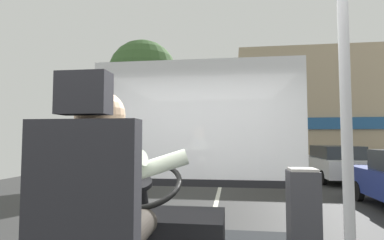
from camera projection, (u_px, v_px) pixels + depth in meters
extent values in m
cube|color=#303030|center=(220.00, 187.00, 10.44)|extent=(18.00, 44.00, 0.05)
cube|color=silver|center=(220.00, 186.00, 10.44)|extent=(0.12, 39.60, 0.00)
cube|color=#28282D|center=(82.00, 199.00, 1.22)|extent=(0.48, 0.10, 0.66)
cube|color=#28282D|center=(84.00, 93.00, 1.25)|extent=(0.22, 0.10, 0.18)
cylinder|color=#332D28|center=(130.00, 235.00, 1.54)|extent=(0.16, 0.50, 0.16)
cylinder|color=#332D28|center=(97.00, 233.00, 1.56)|extent=(0.16, 0.50, 0.16)
cylinder|color=silver|center=(99.00, 200.00, 1.38)|extent=(0.36, 0.36, 0.58)
cube|color=navy|center=(115.00, 180.00, 1.57)|extent=(0.06, 0.01, 0.36)
sphere|color=tan|center=(100.00, 115.00, 1.41)|extent=(0.23, 0.23, 0.23)
cylinder|color=silver|center=(138.00, 172.00, 1.63)|extent=(0.57, 0.23, 0.25)
cylinder|color=silver|center=(102.00, 171.00, 1.66)|extent=(0.57, 0.23, 0.25)
cube|color=black|center=(157.00, 238.00, 2.45)|extent=(1.10, 0.56, 0.40)
cylinder|color=black|center=(145.00, 209.00, 2.10)|extent=(0.07, 0.25, 0.42)
torus|color=black|center=(141.00, 184.00, 2.02)|extent=(0.56, 0.52, 0.28)
cylinder|color=black|center=(141.00, 184.00, 2.02)|extent=(0.16, 0.16, 0.10)
cylinder|color=#B7B7BC|center=(347.00, 152.00, 1.22)|extent=(0.04, 0.04, 1.92)
cube|color=#333338|center=(304.00, 222.00, 2.24)|extent=(0.22, 0.21, 0.77)
cube|color=#9E9993|center=(302.00, 170.00, 2.27)|extent=(0.20, 0.19, 0.02)
cube|color=silver|center=(196.00, 118.00, 3.45)|extent=(2.50, 0.01, 1.40)
cube|color=black|center=(196.00, 183.00, 3.41)|extent=(2.50, 0.08, 0.08)
cylinder|color=#4C3828|center=(142.00, 138.00, 12.29)|extent=(0.31, 0.31, 3.45)
sphere|color=#395C2D|center=(143.00, 74.00, 12.45)|extent=(2.85, 2.85, 2.85)
cube|color=tan|center=(330.00, 111.00, 17.38)|extent=(10.58, 4.53, 6.60)
cube|color=#235184|center=(345.00, 123.00, 15.02)|extent=(10.16, 0.12, 0.60)
cylinder|color=black|center=(358.00, 191.00, 8.04)|extent=(0.14, 0.53, 0.53)
cube|color=silver|center=(334.00, 166.00, 12.09)|extent=(1.72, 4.36, 0.64)
cube|color=#282D33|center=(336.00, 152.00, 11.87)|extent=(1.41, 2.40, 0.49)
cylinder|color=black|center=(343.00, 170.00, 13.30)|extent=(0.14, 0.52, 0.52)
cylinder|color=black|center=(305.00, 170.00, 13.52)|extent=(0.14, 0.52, 0.52)
cylinder|color=black|center=(371.00, 178.00, 10.63)|extent=(0.14, 0.52, 0.52)
cylinder|color=black|center=(323.00, 177.00, 10.84)|extent=(0.14, 0.52, 0.52)
cube|color=maroon|center=(302.00, 157.00, 17.82)|extent=(1.72, 3.98, 0.63)
cube|color=#282D33|center=(303.00, 148.00, 17.61)|extent=(1.41, 2.19, 0.48)
cylinder|color=black|center=(311.00, 161.00, 18.91)|extent=(0.14, 0.51, 0.51)
cylinder|color=black|center=(285.00, 161.00, 19.13)|extent=(0.14, 0.51, 0.51)
cylinder|color=black|center=(323.00, 164.00, 16.47)|extent=(0.14, 0.51, 0.51)
cylinder|color=black|center=(293.00, 164.00, 16.68)|extent=(0.14, 0.51, 0.51)
cube|color=black|center=(286.00, 152.00, 23.29)|extent=(1.92, 4.17, 0.66)
cube|color=#282D33|center=(287.00, 145.00, 23.08)|extent=(1.58, 2.30, 0.50)
cylinder|color=black|center=(295.00, 156.00, 24.43)|extent=(0.14, 0.54, 0.54)
cylinder|color=black|center=(272.00, 156.00, 24.67)|extent=(0.14, 0.54, 0.54)
cylinder|color=black|center=(303.00, 158.00, 21.87)|extent=(0.14, 0.54, 0.54)
cylinder|color=black|center=(277.00, 158.00, 22.11)|extent=(0.14, 0.54, 0.54)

